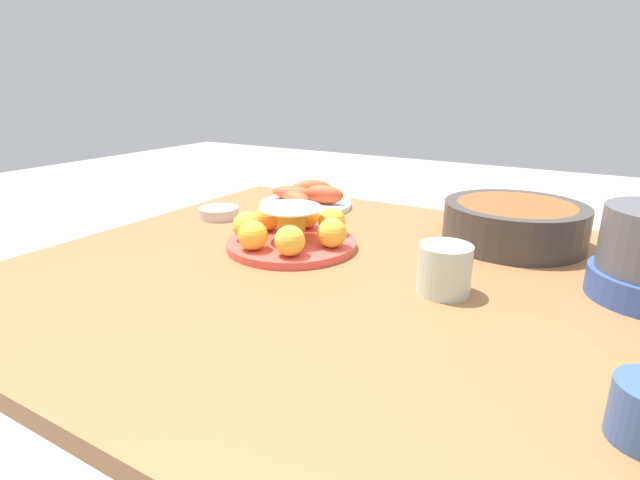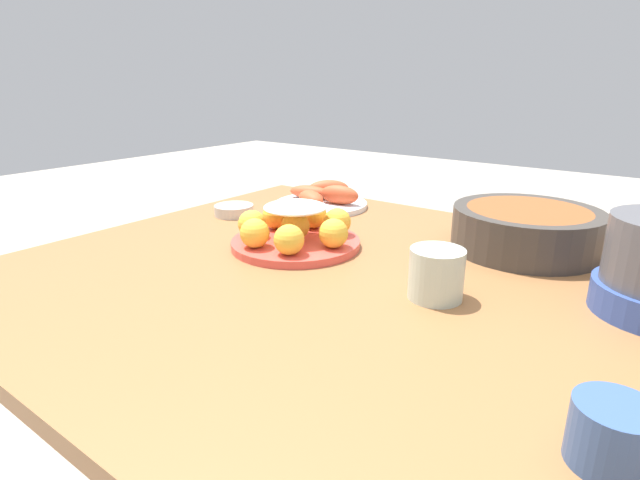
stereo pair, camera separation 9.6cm
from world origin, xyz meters
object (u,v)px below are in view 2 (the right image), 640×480
cake_plate (295,230)px  serving_bowl (526,228)px  sauce_bowl (234,210)px  cup_far (436,274)px  dining_table (347,322)px  seafood_platter (322,199)px  cup_near (612,435)px

cake_plate → serving_bowl: 0.47m
cake_plate → sauce_bowl: 0.30m
serving_bowl → cup_far: (-0.05, -0.33, -0.01)m
dining_table → sauce_bowl: 0.50m
dining_table → cup_far: bearing=0.2°
dining_table → serving_bowl: 0.42m
seafood_platter → cup_far: (0.50, -0.37, 0.02)m
cake_plate → sauce_bowl: cake_plate is taller
sauce_bowl → seafood_platter: 0.24m
cup_far → cake_plate: bearing=169.6°
dining_table → seafood_platter: (-0.33, 0.37, 0.12)m
cake_plate → seafood_platter: bearing=117.0°
seafood_platter → cup_far: size_ratio=2.86×
cake_plate → cup_near: (0.62, -0.31, -0.01)m
cup_near → dining_table: bearing=151.5°
serving_bowl → sauce_bowl: bearing=-166.5°
cup_near → cup_far: cup_far is taller
seafood_platter → cup_near: (0.78, -0.61, 0.01)m
seafood_platter → cup_near: bearing=-38.2°
seafood_platter → cup_far: bearing=-36.5°
cup_far → sauce_bowl: bearing=165.5°
seafood_platter → cake_plate: bearing=-63.0°
cup_far → cup_near: bearing=-41.0°
cake_plate → serving_bowl: cake_plate is taller
dining_table → sauce_bowl: bearing=160.5°
seafood_platter → cup_near: seafood_platter is taller
seafood_platter → cup_near: size_ratio=3.28×
sauce_bowl → cup_near: bearing=-24.1°
cake_plate → cup_far: bearing=-10.4°
serving_bowl → cup_near: 0.62m
serving_bowl → cup_near: serving_bowl is taller
cake_plate → sauce_bowl: bearing=160.7°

